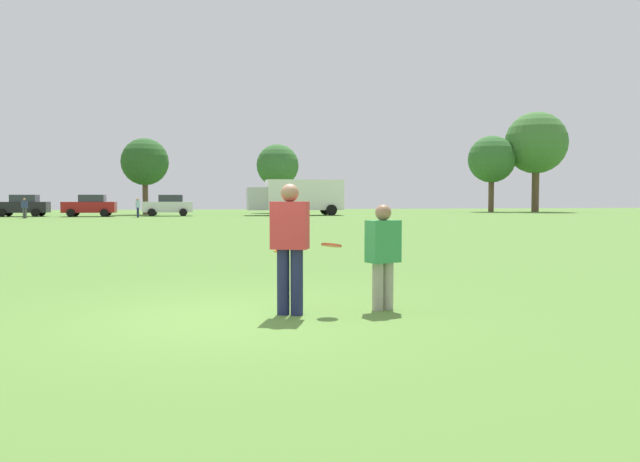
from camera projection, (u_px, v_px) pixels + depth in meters
ground_plane at (234, 318)px, 7.84m from camera, size 157.55×157.55×0.00m
player_thrower at (290, 241)px, 8.00m from camera, size 0.53×0.43×1.70m
player_defender at (383, 251)px, 8.37m from camera, size 0.49×0.37×1.43m
frisbee at (331, 245)px, 8.14m from camera, size 0.28×0.27×0.10m
traffic_cone at (280, 244)px, 17.60m from camera, size 0.32×0.32×0.48m
parked_car_center at (22, 205)px, 51.85m from camera, size 4.24×2.29×1.82m
parked_car_mid_right at (90, 205)px, 51.71m from camera, size 4.24×2.29×1.82m
parked_car_near_right at (169, 205)px, 53.56m from camera, size 4.24×2.29×1.82m
box_truck at (297, 196)px, 55.71m from camera, size 8.55×3.14×3.18m
bystander_sideline_watcher at (25, 207)px, 47.16m from camera, size 0.46×0.33×1.53m
bystander_far_jogger at (138, 206)px, 49.43m from camera, size 0.36×0.48×1.55m
tree_east_oak at (145, 162)px, 57.94m from camera, size 4.39×4.39×7.13m
tree_far_east_pine at (278, 166)px, 64.60m from camera, size 4.40×4.40×7.15m
tree_far_west_pine at (492, 159)px, 70.04m from camera, size 5.28×5.28×8.58m
tree_horizon_center at (536, 143)px, 70.08m from camera, size 6.93×6.93×11.26m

